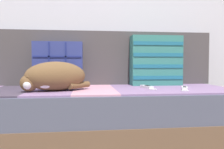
% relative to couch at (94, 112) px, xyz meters
% --- Properties ---
extents(ground_plane, '(14.00, 14.00, 0.00)m').
position_rel_couch_xyz_m(ground_plane, '(-0.00, -0.16, -0.17)').
color(ground_plane, '#7A6651').
extents(couch, '(2.08, 0.78, 0.34)m').
position_rel_couch_xyz_m(couch, '(0.00, 0.00, 0.00)').
color(couch, brown).
rests_on(couch, ground_plane).
extents(sofa_backrest, '(2.04, 0.14, 0.45)m').
position_rel_couch_xyz_m(sofa_backrest, '(-0.00, 0.32, 0.39)').
color(sofa_backrest, '#474242').
rests_on(sofa_backrest, couch).
extents(throw_pillow_quilted, '(0.37, 0.14, 0.34)m').
position_rel_couch_xyz_m(throw_pillow_quilted, '(-0.27, 0.18, 0.34)').
color(throw_pillow_quilted, navy).
rests_on(throw_pillow_quilted, couch).
extents(throw_pillow_striped, '(0.41, 0.14, 0.40)m').
position_rel_couch_xyz_m(throw_pillow_striped, '(0.51, 0.18, 0.37)').
color(throw_pillow_striped, '#337A70').
rests_on(throw_pillow_striped, couch).
extents(sleeping_cat, '(0.43, 0.32, 0.19)m').
position_rel_couch_xyz_m(sleeping_cat, '(-0.26, -0.14, 0.26)').
color(sleeping_cat, brown).
rests_on(sleeping_cat, couch).
extents(game_remote_near, '(0.08, 0.19, 0.02)m').
position_rel_couch_xyz_m(game_remote_near, '(0.37, -0.06, 0.18)').
color(game_remote_near, white).
rests_on(game_remote_near, couch).
extents(game_remote_far, '(0.11, 0.18, 0.02)m').
position_rel_couch_xyz_m(game_remote_far, '(0.60, -0.17, 0.18)').
color(game_remote_far, white).
rests_on(game_remote_far, couch).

